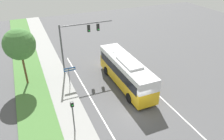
# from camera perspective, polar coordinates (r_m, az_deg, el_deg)

# --- Properties ---
(ground_plane) EXTENTS (80.00, 80.00, 0.00)m
(ground_plane) POSITION_cam_1_polar(r_m,az_deg,el_deg) (22.66, 6.43, -10.55)
(ground_plane) COLOR #4C4C4F
(sidewalk) EXTENTS (2.80, 80.00, 0.12)m
(sidewalk) POSITION_cam_1_polar(r_m,az_deg,el_deg) (20.89, -9.11, -14.65)
(sidewalk) COLOR gray
(sidewalk) RESTS_ON ground_plane
(grass_verge) EXTENTS (3.60, 80.00, 0.10)m
(grass_verge) POSITION_cam_1_polar(r_m,az_deg,el_deg) (20.68, -18.04, -16.58)
(grass_verge) COLOR #477538
(grass_verge) RESTS_ON ground_plane
(lane_divider_near) EXTENTS (0.14, 30.00, 0.01)m
(lane_divider_near) POSITION_cam_1_polar(r_m,az_deg,el_deg) (21.45, -2.23, -13.02)
(lane_divider_near) COLOR silver
(lane_divider_near) RESTS_ON ground_plane
(lane_divider_far) EXTENTS (0.14, 30.00, 0.01)m
(lane_divider_far) POSITION_cam_1_polar(r_m,az_deg,el_deg) (24.33, 13.93, -8.16)
(lane_divider_far) COLOR silver
(lane_divider_far) RESTS_ON ground_plane
(bus) EXTENTS (2.60, 10.45, 3.53)m
(bus) POSITION_cam_1_polar(r_m,az_deg,el_deg) (25.55, 3.63, -0.24)
(bus) COLOR gold
(bus) RESTS_ON ground_plane
(signal_gantry) EXTENTS (6.81, 0.41, 6.67)m
(signal_gantry) POSITION_cam_1_polar(r_m,az_deg,el_deg) (27.59, -9.07, 8.30)
(signal_gantry) COLOR #4C4C51
(signal_gantry) RESTS_ON ground_plane
(pedestrian_signal) EXTENTS (0.28, 0.34, 3.30)m
(pedestrian_signal) POSITION_cam_1_polar(r_m,az_deg,el_deg) (19.15, -10.19, -10.83)
(pedestrian_signal) COLOR #4C4C51
(pedestrian_signal) RESTS_ON ground_plane
(street_sign) EXTENTS (1.38, 0.08, 2.50)m
(street_sign) POSITION_cam_1_polar(r_m,az_deg,el_deg) (25.85, -11.07, -0.71)
(street_sign) COLOR #4C4C51
(street_sign) RESTS_ON ground_plane
(roadside_tree) EXTENTS (3.56, 3.56, 6.84)m
(roadside_tree) POSITION_cam_1_polar(r_m,az_deg,el_deg) (26.39, -23.05, 6.18)
(roadside_tree) COLOR brown
(roadside_tree) RESTS_ON grass_verge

